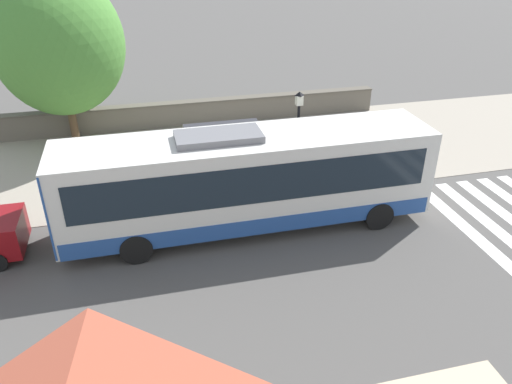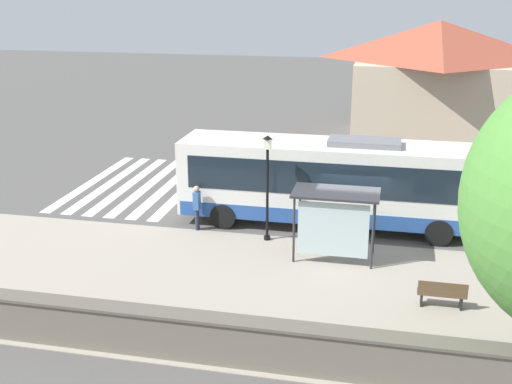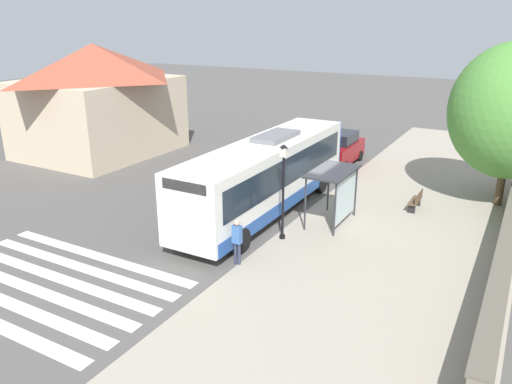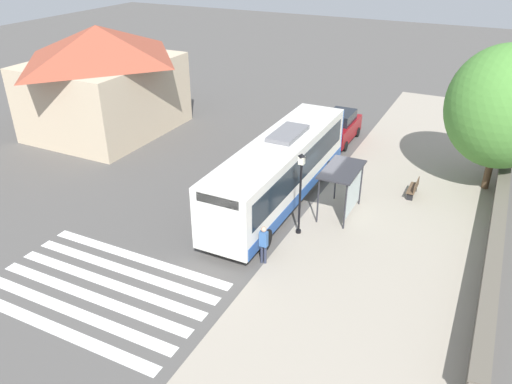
{
  "view_description": "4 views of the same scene",
  "coord_description": "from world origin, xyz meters",
  "px_view_note": "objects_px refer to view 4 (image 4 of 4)",
  "views": [
    {
      "loc": [
        15.98,
        -2.52,
        9.39
      ],
      "look_at": [
        1.51,
        1.05,
        1.22
      ],
      "focal_mm": 35.0,
      "sensor_mm": 36.0,
      "label": 1
    },
    {
      "loc": [
        -22.14,
        -1.17,
        9.2
      ],
      "look_at": [
        -0.66,
        3.49,
        1.95
      ],
      "focal_mm": 45.0,
      "sensor_mm": 36.0,
      "label": 2
    },
    {
      "loc": [
        -8.66,
        20.05,
        8.63
      ],
      "look_at": [
        1.09,
        2.7,
        1.66
      ],
      "focal_mm": 35.0,
      "sensor_mm": 36.0,
      "label": 3
    },
    {
      "loc": [
        -7.32,
        21.55,
        12.48
      ],
      "look_at": [
        1.34,
        4.06,
        2.18
      ],
      "focal_mm": 35.0,
      "sensor_mm": 36.0,
      "label": 4
    }
  ],
  "objects_px": {
    "bus": "(280,169)",
    "bench": "(414,188)",
    "pedestrian": "(264,242)",
    "parked_car_behind_bus": "(340,127)",
    "bus_shelter": "(345,177)",
    "shade_tree": "(504,107)",
    "street_lamp_near": "(300,187)"
  },
  "relations": [
    {
      "from": "bus_shelter",
      "to": "shade_tree",
      "type": "relative_size",
      "value": 0.38
    },
    {
      "from": "bus",
      "to": "bench",
      "type": "bearing_deg",
      "value": -149.16
    },
    {
      "from": "bus",
      "to": "pedestrian",
      "type": "bearing_deg",
      "value": 107.02
    },
    {
      "from": "shade_tree",
      "to": "street_lamp_near",
      "type": "bearing_deg",
      "value": 49.7
    },
    {
      "from": "parked_car_behind_bus",
      "to": "bus_shelter",
      "type": "bearing_deg",
      "value": 108.68
    },
    {
      "from": "street_lamp_near",
      "to": "bench",
      "type": "bearing_deg",
      "value": -123.78
    },
    {
      "from": "street_lamp_near",
      "to": "bus",
      "type": "bearing_deg",
      "value": -49.63
    },
    {
      "from": "pedestrian",
      "to": "parked_car_behind_bus",
      "type": "bearing_deg",
      "value": -84.47
    },
    {
      "from": "bus_shelter",
      "to": "bus",
      "type": "bearing_deg",
      "value": 3.09
    },
    {
      "from": "street_lamp_near",
      "to": "parked_car_behind_bus",
      "type": "distance_m",
      "value": 11.97
    },
    {
      "from": "street_lamp_near",
      "to": "parked_car_behind_bus",
      "type": "height_order",
      "value": "street_lamp_near"
    },
    {
      "from": "bus",
      "to": "bench",
      "type": "height_order",
      "value": "bus"
    },
    {
      "from": "bench",
      "to": "pedestrian",
      "type": "bearing_deg",
      "value": 63.22
    },
    {
      "from": "bus",
      "to": "street_lamp_near",
      "type": "height_order",
      "value": "street_lamp_near"
    },
    {
      "from": "bus_shelter",
      "to": "parked_car_behind_bus",
      "type": "height_order",
      "value": "bus_shelter"
    },
    {
      "from": "pedestrian",
      "to": "bench",
      "type": "bearing_deg",
      "value": -116.78
    },
    {
      "from": "bus",
      "to": "parked_car_behind_bus",
      "type": "bearing_deg",
      "value": -91.21
    },
    {
      "from": "bus",
      "to": "shade_tree",
      "type": "distance_m",
      "value": 11.68
    },
    {
      "from": "bus",
      "to": "parked_car_behind_bus",
      "type": "xyz_separation_m",
      "value": [
        -0.2,
        -9.33,
        -0.87
      ]
    },
    {
      "from": "bench",
      "to": "bus",
      "type": "bearing_deg",
      "value": 30.84
    },
    {
      "from": "bench",
      "to": "street_lamp_near",
      "type": "bearing_deg",
      "value": 56.22
    },
    {
      "from": "bus",
      "to": "shade_tree",
      "type": "xyz_separation_m",
      "value": [
        -9.44,
        -6.31,
        2.73
      ]
    },
    {
      "from": "pedestrian",
      "to": "street_lamp_near",
      "type": "height_order",
      "value": "street_lamp_near"
    },
    {
      "from": "bus_shelter",
      "to": "pedestrian",
      "type": "height_order",
      "value": "bus_shelter"
    },
    {
      "from": "pedestrian",
      "to": "shade_tree",
      "type": "xyz_separation_m",
      "value": [
        -7.83,
        -11.56,
        3.51
      ]
    },
    {
      "from": "bus",
      "to": "shade_tree",
      "type": "height_order",
      "value": "shade_tree"
    },
    {
      "from": "bus_shelter",
      "to": "shade_tree",
      "type": "distance_m",
      "value": 9.05
    },
    {
      "from": "bus_shelter",
      "to": "bench",
      "type": "distance_m",
      "value": 4.71
    },
    {
      "from": "bus",
      "to": "pedestrian",
      "type": "distance_m",
      "value": 5.54
    },
    {
      "from": "bus",
      "to": "bench",
      "type": "relative_size",
      "value": 8.68
    },
    {
      "from": "pedestrian",
      "to": "bench",
      "type": "distance_m",
      "value": 9.97
    },
    {
      "from": "pedestrian",
      "to": "parked_car_behind_bus",
      "type": "distance_m",
      "value": 14.65
    }
  ]
}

